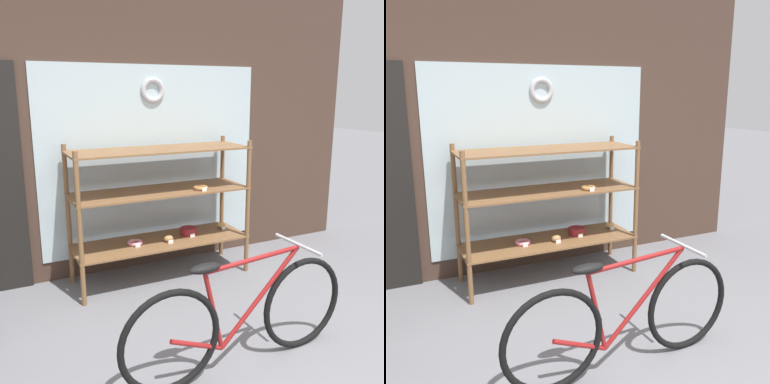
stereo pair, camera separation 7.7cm
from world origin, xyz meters
TOP-DOWN VIEW (x-y plane):
  - storefront_facade at (-0.05, 2.42)m, footprint 5.36×0.13m
  - display_case at (0.14, 2.00)m, footprint 1.73×0.57m
  - bicycle at (0.05, 0.40)m, footprint 1.74×0.46m

SIDE VIEW (x-z plane):
  - bicycle at x=0.05m, z-range -0.04..0.78m
  - display_case at x=0.14m, z-range 0.12..1.49m
  - storefront_facade at x=-0.05m, z-range -0.03..2.99m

